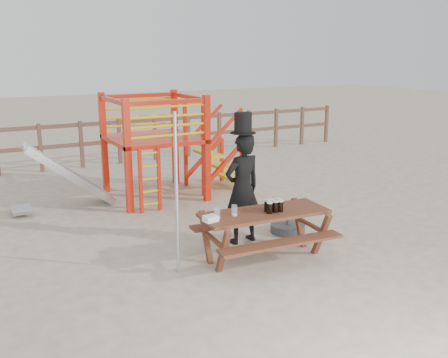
# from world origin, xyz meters

# --- Properties ---
(ground) EXTENTS (60.00, 60.00, 0.00)m
(ground) POSITION_xyz_m (0.00, 0.00, 0.00)
(ground) COLOR beige
(ground) RESTS_ON ground
(back_fence) EXTENTS (15.09, 0.09, 1.20)m
(back_fence) POSITION_xyz_m (0.00, 7.00, 0.74)
(back_fence) COLOR brown
(back_fence) RESTS_ON ground
(playground_fort) EXTENTS (4.71, 1.84, 2.10)m
(playground_fort) POSITION_xyz_m (0.12, 3.58, 1.07)
(playground_fort) COLOR red
(playground_fort) RESTS_ON ground
(picnic_table) EXTENTS (1.91, 1.39, 0.71)m
(picnic_table) POSITION_xyz_m (0.42, -0.18, 0.44)
(picnic_table) COLOR brown
(picnic_table) RESTS_ON ground
(man_with_hat) EXTENTS (0.67, 0.48, 2.03)m
(man_with_hat) POSITION_xyz_m (0.47, 0.53, 0.91)
(man_with_hat) COLOR black
(man_with_hat) RESTS_ON ground
(metal_pole) EXTENTS (0.05, 0.05, 2.17)m
(metal_pole) POSITION_xyz_m (-0.85, -0.04, 1.09)
(metal_pole) COLOR #B2B2B7
(metal_pole) RESTS_ON ground
(parasol_base) EXTENTS (0.57, 0.57, 0.24)m
(parasol_base) POSITION_xyz_m (1.36, 0.54, 0.07)
(parasol_base) COLOR #38383D
(parasol_base) RESTS_ON ground
(paper_bag) EXTENTS (0.20, 0.16, 0.08)m
(paper_bag) POSITION_xyz_m (-0.44, -0.20, 0.75)
(paper_bag) COLOR white
(paper_bag) RESTS_ON picnic_table
(stout_pints) EXTENTS (0.28, 0.18, 0.17)m
(stout_pints) POSITION_xyz_m (0.54, -0.24, 0.79)
(stout_pints) COLOR black
(stout_pints) RESTS_ON picnic_table
(empty_glasses) EXTENTS (0.35, 0.08, 0.15)m
(empty_glasses) POSITION_xyz_m (-0.17, -0.13, 0.77)
(empty_glasses) COLOR silver
(empty_glasses) RESTS_ON picnic_table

